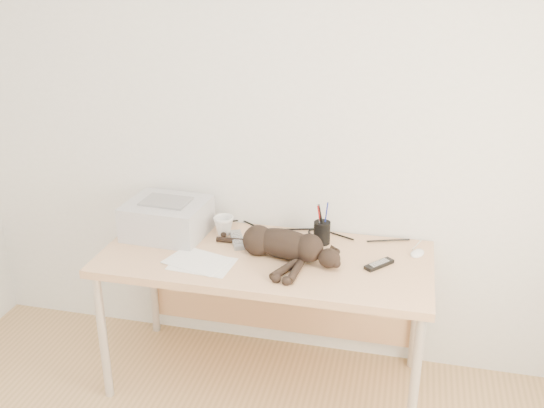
% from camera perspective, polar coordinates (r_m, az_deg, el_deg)
% --- Properties ---
extents(wall_back, '(3.50, 0.00, 3.50)m').
position_cam_1_polar(wall_back, '(3.08, 0.92, 7.48)').
color(wall_back, white).
rests_on(wall_back, floor).
extents(desk, '(1.60, 0.70, 0.74)m').
position_cam_1_polar(desk, '(3.09, -0.26, -6.36)').
color(desk, tan).
rests_on(desk, floor).
extents(printer, '(0.42, 0.36, 0.19)m').
position_cam_1_polar(printer, '(3.18, -9.83, -1.30)').
color(printer, '#AAAAAF').
rests_on(printer, desk).
extents(papers, '(0.35, 0.28, 0.01)m').
position_cam_1_polar(papers, '(2.90, -6.80, -5.47)').
color(papers, white).
rests_on(papers, desk).
extents(cat, '(0.66, 0.39, 0.15)m').
position_cam_1_polar(cat, '(2.90, 0.84, -3.90)').
color(cat, black).
rests_on(cat, desk).
extents(mug, '(0.15, 0.15, 0.10)m').
position_cam_1_polar(mug, '(3.16, -4.57, -2.04)').
color(mug, white).
rests_on(mug, desk).
extents(pen_cup, '(0.08, 0.08, 0.22)m').
position_cam_1_polar(pen_cup, '(3.06, 4.72, -2.65)').
color(pen_cup, black).
rests_on(pen_cup, desk).
extents(remote_grey, '(0.13, 0.21, 0.02)m').
position_cam_1_polar(remote_grey, '(3.09, -3.27, -3.39)').
color(remote_grey, gray).
rests_on(remote_grey, desk).
extents(remote_black, '(0.14, 0.15, 0.02)m').
position_cam_1_polar(remote_black, '(2.89, 10.04, -5.62)').
color(remote_black, black).
rests_on(remote_black, desk).
extents(mouse, '(0.09, 0.11, 0.03)m').
position_cam_1_polar(mouse, '(3.04, 13.53, -4.37)').
color(mouse, white).
rests_on(mouse, desk).
extents(cable_tangle, '(1.36, 0.09, 0.01)m').
position_cam_1_polar(cable_tangle, '(3.22, 0.67, -2.32)').
color(cable_tangle, black).
rests_on(cable_tangle, desk).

